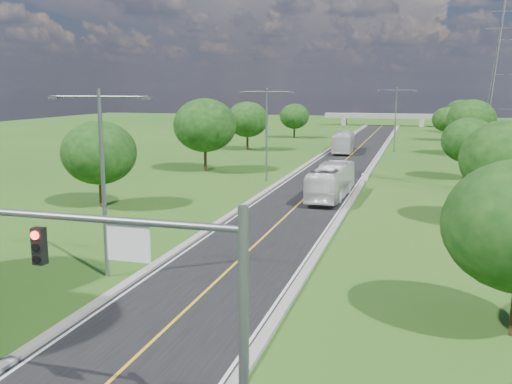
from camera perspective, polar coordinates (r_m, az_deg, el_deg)
ground at (r=75.47m, az=8.43°, el=2.67°), size 260.00×260.00×0.00m
road at (r=81.36m, az=9.01°, el=3.23°), size 8.00×150.00×0.06m
curb_left at (r=81.98m, az=6.06°, el=3.41°), size 0.50×150.00×0.22m
curb_right at (r=80.95m, az=12.00°, el=3.15°), size 0.50×150.00×0.22m
signal_mast at (r=15.43m, az=-8.87°, el=-9.30°), size 8.54×0.33×7.20m
speed_limit_sign at (r=53.01m, az=10.81°, el=1.06°), size 0.55×0.09×2.40m
overpass at (r=154.64m, az=12.53°, el=7.37°), size 30.00×3.00×3.20m
streetlight_near_left at (r=30.88m, az=-15.11°, el=2.38°), size 5.90×0.25×10.00m
streetlight_mid_left at (r=61.37m, az=1.06°, el=6.59°), size 5.90×0.25×10.00m
streetlight_far_right at (r=92.30m, az=13.80°, el=7.59°), size 5.90×0.25×10.00m
power_tower_far at (r=130.18m, az=23.70°, el=11.33°), size 9.00×6.40×28.00m
tree_lb at (r=49.76m, az=-15.42°, el=3.80°), size 6.30×6.30×7.33m
tree_lc at (r=68.95m, az=-5.14°, el=6.67°), size 7.56×7.56×8.79m
tree_ld at (r=92.29m, az=-0.87°, el=7.27°), size 6.72×6.72×7.82m
tree_le at (r=114.90m, az=3.87°, el=7.57°), size 5.88×5.88×6.84m
tree_rb at (r=44.84m, az=23.83°, el=2.99°), size 6.72×6.72×7.82m
tree_rc at (r=66.57m, az=20.51°, el=4.84°), size 5.88×5.88×6.84m
tree_rd at (r=90.53m, az=20.74°, el=6.74°), size 7.14×7.14×8.30m
tree_re at (r=114.38m, az=18.53°, el=6.89°), size 5.46×5.46×6.35m
tree_rf at (r=134.48m, az=19.73°, el=7.54°), size 6.30×6.30×7.33m
bus_outbound at (r=52.47m, az=7.53°, el=1.06°), size 3.00×11.13×3.07m
bus_inbound at (r=89.97m, az=8.73°, el=4.97°), size 3.43×11.65×3.20m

